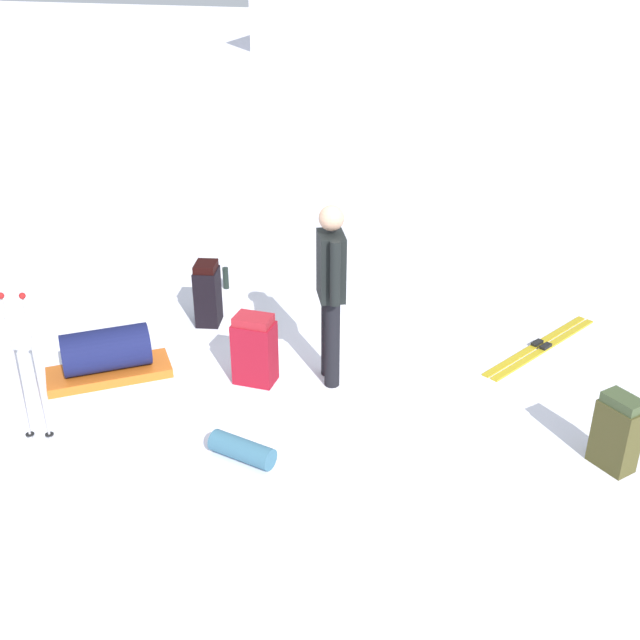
% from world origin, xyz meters
% --- Properties ---
extents(ground_plane, '(80.00, 80.00, 0.00)m').
position_xyz_m(ground_plane, '(0.00, 0.00, 0.00)').
color(ground_plane, white).
extents(distant_snow_ridge, '(15.16, 5.48, 2.43)m').
position_xyz_m(distant_snow_ridge, '(-1.98, 24.08, 1.21)').
color(distant_snow_ridge, white).
rests_on(distant_snow_ridge, ground_plane).
extents(skier_standing, '(0.34, 0.53, 1.70)m').
position_xyz_m(skier_standing, '(0.05, 0.18, 0.95)').
color(skier_standing, black).
rests_on(skier_standing, ground_plane).
extents(ski_pair_near, '(1.01, 1.64, 0.05)m').
position_xyz_m(ski_pair_near, '(1.91, 1.41, 0.01)').
color(ski_pair_near, gold).
rests_on(ski_pair_near, ground_plane).
extents(backpack_large_dark, '(0.38, 0.37, 0.64)m').
position_xyz_m(backpack_large_dark, '(2.53, -0.41, 0.31)').
color(backpack_large_dark, '#47421F').
rests_on(backpack_large_dark, ground_plane).
extents(backpack_bright, '(0.37, 0.26, 0.68)m').
position_xyz_m(backpack_bright, '(-0.61, -0.06, 0.33)').
color(backpack_bright, maroon).
rests_on(backpack_bright, ground_plane).
extents(backpack_small_spare, '(0.30, 0.35, 0.69)m').
position_xyz_m(backpack_small_spare, '(-1.54, 0.91, 0.34)').
color(backpack_small_spare, black).
rests_on(backpack_small_spare, ground_plane).
extents(ski_poles_planted_near, '(0.22, 0.12, 1.34)m').
position_xyz_m(ski_poles_planted_near, '(-1.96, -1.48, 0.74)').
color(ski_poles_planted_near, '#B1AFB8').
rests_on(ski_poles_planted_near, ground_plane).
extents(gear_sled, '(1.17, 1.04, 0.49)m').
position_xyz_m(gear_sled, '(-1.96, -0.41, 0.22)').
color(gear_sled, orange).
rests_on(gear_sled, ground_plane).
extents(sleeping_mat_rolled, '(0.58, 0.30, 0.18)m').
position_xyz_m(sleeping_mat_rolled, '(-0.27, -1.21, 0.09)').
color(sleeping_mat_rolled, '#396883').
rests_on(sleeping_mat_rolled, ground_plane).
extents(thermos_bottle, '(0.07, 0.07, 0.26)m').
position_xyz_m(thermos_bottle, '(-1.73, 1.79, 0.13)').
color(thermos_bottle, black).
rests_on(thermos_bottle, ground_plane).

